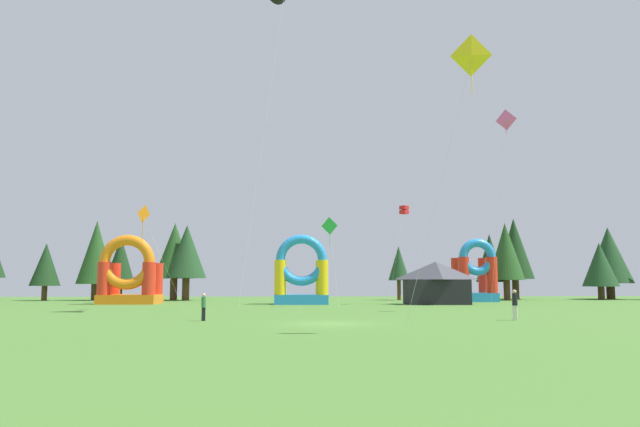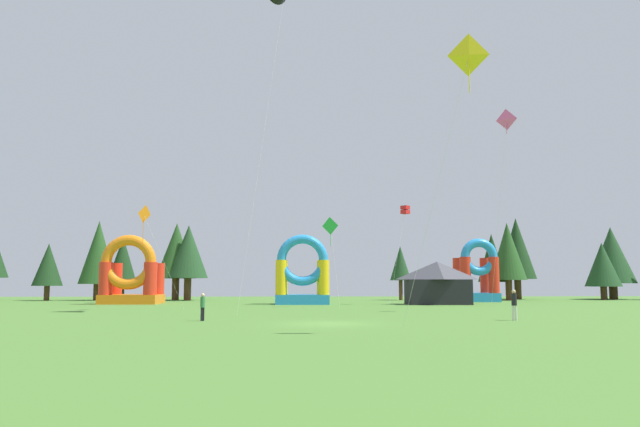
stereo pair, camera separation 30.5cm
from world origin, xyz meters
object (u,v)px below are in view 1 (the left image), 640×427
object	(u,v)px
kite_yellow_diamond	(472,58)
kite_pink_diamond	(505,122)
inflatable_red_slide	(129,279)
kite_red_box	(404,210)
inflatable_orange_dome	(475,277)
person_near_camera	(515,302)
person_midfield	(204,304)
inflatable_yellow_castle	(301,278)
festival_tent	(436,283)
kite_orange_diamond	(142,215)
kite_green_diamond	(330,227)

from	to	relation	value
kite_yellow_diamond	kite_pink_diamond	size ratio (longest dim) A/B	0.85
inflatable_red_slide	kite_pink_diamond	bearing A→B (deg)	-28.84
kite_pink_diamond	kite_red_box	bearing A→B (deg)	108.24
kite_red_box	inflatable_orange_dome	distance (m)	14.00
kite_red_box	person_near_camera	xyz separation A→B (m)	(1.81, -24.58, -8.24)
kite_pink_diamond	inflatable_orange_dome	distance (m)	26.34
inflatable_orange_dome	inflatable_red_slide	world-z (taller)	inflatable_orange_dome
kite_red_box	person_midfield	world-z (taller)	kite_red_box
kite_red_box	inflatable_yellow_castle	world-z (taller)	kite_red_box
inflatable_orange_dome	inflatable_yellow_castle	world-z (taller)	inflatable_orange_dome
person_near_camera	festival_tent	size ratio (longest dim) A/B	0.30
inflatable_orange_dome	festival_tent	world-z (taller)	inflatable_orange_dome
kite_red_box	person_near_camera	distance (m)	25.98
kite_yellow_diamond	festival_tent	world-z (taller)	kite_yellow_diamond
kite_orange_diamond	person_midfield	world-z (taller)	kite_orange_diamond
festival_tent	person_near_camera	bearing A→B (deg)	-93.08
kite_green_diamond	inflatable_orange_dome	world-z (taller)	kite_green_diamond
inflatable_red_slide	inflatable_yellow_castle	xyz separation A→B (m)	(17.25, -1.73, 0.03)
kite_orange_diamond	inflatable_red_slide	xyz separation A→B (m)	(-4.40, 13.38, -4.98)
kite_yellow_diamond	kite_pink_diamond	world-z (taller)	kite_pink_diamond
kite_pink_diamond	person_midfield	world-z (taller)	kite_pink_diamond
kite_green_diamond	inflatable_red_slide	size ratio (longest dim) A/B	1.12
kite_pink_diamond	inflatable_red_slide	xyz separation A→B (m)	(-32.44, 17.86, -11.73)
kite_red_box	inflatable_red_slide	size ratio (longest dim) A/B	1.42
kite_orange_diamond	kite_pink_diamond	size ratio (longest dim) A/B	0.54
kite_green_diamond	inflatable_yellow_castle	size ratio (longest dim) A/B	1.13
inflatable_orange_dome	festival_tent	distance (m)	9.93
person_midfield	inflatable_orange_dome	bearing A→B (deg)	178.39
person_near_camera	inflatable_yellow_castle	world-z (taller)	inflatable_yellow_castle
person_midfield	inflatable_yellow_castle	xyz separation A→B (m)	(5.90, 25.23, 1.62)
kite_orange_diamond	festival_tent	bearing A→B (deg)	22.97
kite_green_diamond	person_midfield	size ratio (longest dim) A/B	4.92
person_near_camera	inflatable_red_slide	size ratio (longest dim) A/B	0.26
person_near_camera	inflatable_yellow_castle	size ratio (longest dim) A/B	0.26
kite_red_box	festival_tent	xyz separation A→B (m)	(3.15, 0.35, -7.19)
kite_pink_diamond	festival_tent	distance (m)	19.85
kite_pink_diamond	kite_orange_diamond	bearing A→B (deg)	170.90
kite_orange_diamond	inflatable_yellow_castle	size ratio (longest dim) A/B	1.18
kite_yellow_diamond	person_midfield	bearing A→B (deg)	142.43
person_near_camera	kite_green_diamond	bearing A→B (deg)	-51.83
kite_yellow_diamond	inflatable_orange_dome	world-z (taller)	kite_yellow_diamond
inflatable_red_slide	kite_red_box	bearing A→B (deg)	-5.49
kite_red_box	inflatable_orange_dome	world-z (taller)	kite_red_box
kite_yellow_diamond	inflatable_yellow_castle	xyz separation A→B (m)	(-6.92, 35.08, -9.39)
kite_yellow_diamond	kite_orange_diamond	size ratio (longest dim) A/B	1.56
kite_green_diamond	person_midfield	xyz separation A→B (m)	(-8.39, -18.79, -6.14)
kite_green_diamond	kite_orange_diamond	size ratio (longest dim) A/B	0.95
kite_pink_diamond	inflatable_yellow_castle	size ratio (longest dim) A/B	2.18
person_midfield	festival_tent	xyz separation A→B (m)	(19.23, 24.67, 1.17)
inflatable_red_slide	inflatable_orange_dome	bearing A→B (deg)	8.37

